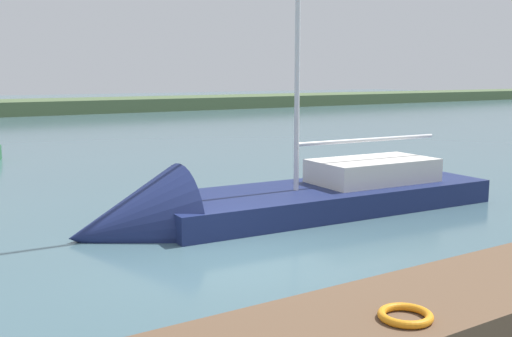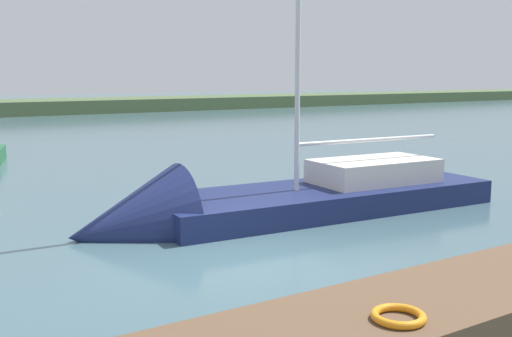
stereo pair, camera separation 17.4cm
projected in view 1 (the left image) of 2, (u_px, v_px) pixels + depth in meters
ground_plane at (242, 259)px, 11.33m from camera, size 200.00×200.00×0.00m
dock_pier at (410, 320)px, 7.84m from camera, size 24.23×1.94×0.54m
life_ring_buoy at (405, 315)px, 7.19m from camera, size 0.66×0.66×0.10m
sailboat_mid_channel at (258, 211)px, 14.51m from camera, size 11.05×3.44×13.14m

